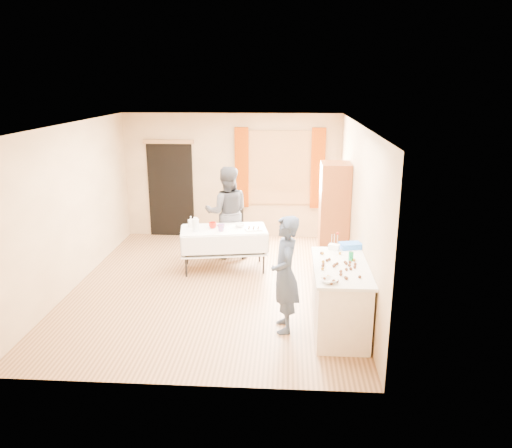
# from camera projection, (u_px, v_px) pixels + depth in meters

# --- Properties ---
(floor) EXTENTS (4.50, 5.50, 0.02)m
(floor) POSITION_uv_depth(u_px,v_px,m) (214.00, 287.00, 8.14)
(floor) COLOR #9E7047
(floor) RESTS_ON ground
(ceiling) EXTENTS (4.50, 5.50, 0.02)m
(ceiling) POSITION_uv_depth(u_px,v_px,m) (210.00, 124.00, 7.42)
(ceiling) COLOR white
(ceiling) RESTS_ON floor
(wall_back) EXTENTS (4.50, 0.02, 2.60)m
(wall_back) POSITION_uv_depth(u_px,v_px,m) (232.00, 176.00, 10.43)
(wall_back) COLOR tan
(wall_back) RESTS_ON floor
(wall_front) EXTENTS (4.50, 0.02, 2.60)m
(wall_front) POSITION_uv_depth(u_px,v_px,m) (172.00, 276.00, 5.13)
(wall_front) COLOR tan
(wall_front) RESTS_ON floor
(wall_left) EXTENTS (0.02, 5.50, 2.60)m
(wall_left) POSITION_uv_depth(u_px,v_px,m) (71.00, 207.00, 7.92)
(wall_left) COLOR tan
(wall_left) RESTS_ON floor
(wall_right) EXTENTS (0.02, 5.50, 2.60)m
(wall_right) POSITION_uv_depth(u_px,v_px,m) (358.00, 212.00, 7.64)
(wall_right) COLOR tan
(wall_right) RESTS_ON floor
(window_frame) EXTENTS (1.32, 0.06, 1.52)m
(window_frame) POSITION_uv_depth(u_px,v_px,m) (280.00, 168.00, 10.27)
(window_frame) COLOR olive
(window_frame) RESTS_ON wall_back
(window_pane) EXTENTS (1.20, 0.02, 1.40)m
(window_pane) POSITION_uv_depth(u_px,v_px,m) (280.00, 168.00, 10.26)
(window_pane) COLOR white
(window_pane) RESTS_ON wall_back
(curtain_left) EXTENTS (0.28, 0.06, 1.65)m
(curtain_left) POSITION_uv_depth(u_px,v_px,m) (242.00, 168.00, 10.27)
(curtain_left) COLOR #883000
(curtain_left) RESTS_ON wall_back
(curtain_right) EXTENTS (0.28, 0.06, 1.65)m
(curtain_right) POSITION_uv_depth(u_px,v_px,m) (318.00, 169.00, 10.17)
(curtain_right) COLOR #883000
(curtain_right) RESTS_ON wall_back
(doorway) EXTENTS (0.95, 0.04, 2.00)m
(doorway) POSITION_uv_depth(u_px,v_px,m) (171.00, 190.00, 10.56)
(doorway) COLOR black
(doorway) RESTS_ON floor
(door_lintel) EXTENTS (1.05, 0.06, 0.08)m
(door_lintel) POSITION_uv_depth(u_px,v_px,m) (168.00, 142.00, 10.25)
(door_lintel) COLOR olive
(door_lintel) RESTS_ON wall_back
(cabinet) EXTENTS (0.50, 0.60, 1.89)m
(cabinet) POSITION_uv_depth(u_px,v_px,m) (334.00, 216.00, 8.73)
(cabinet) COLOR brown
(cabinet) RESTS_ON floor
(counter) EXTENTS (0.71, 1.50, 0.91)m
(counter) POSITION_uv_depth(u_px,v_px,m) (340.00, 298.00, 6.64)
(counter) COLOR beige
(counter) RESTS_ON floor
(party_table) EXTENTS (1.60, 1.01, 0.75)m
(party_table) POSITION_uv_depth(u_px,v_px,m) (224.00, 245.00, 8.77)
(party_table) COLOR black
(party_table) RESTS_ON floor
(chair) EXTENTS (0.45, 0.45, 0.99)m
(chair) POSITION_uv_depth(u_px,v_px,m) (233.00, 237.00, 9.72)
(chair) COLOR black
(chair) RESTS_ON floor
(girl) EXTENTS (0.67, 0.51, 1.58)m
(girl) POSITION_uv_depth(u_px,v_px,m) (285.00, 274.00, 6.53)
(girl) COLOR #243049
(girl) RESTS_ON floor
(woman) EXTENTS (1.01, 0.87, 1.73)m
(woman) POSITION_uv_depth(u_px,v_px,m) (227.00, 212.00, 9.30)
(woman) COLOR black
(woman) RESTS_ON floor
(soda_can) EXTENTS (0.07, 0.07, 0.12)m
(soda_can) POSITION_uv_depth(u_px,v_px,m) (351.00, 256.00, 6.67)
(soda_can) COLOR #118949
(soda_can) RESTS_ON counter
(mixing_bowl) EXTENTS (0.33, 0.33, 0.05)m
(mixing_bowl) POSITION_uv_depth(u_px,v_px,m) (329.00, 281.00, 5.96)
(mixing_bowl) COLOR white
(mixing_bowl) RESTS_ON counter
(foam_block) EXTENTS (0.18, 0.15, 0.08)m
(foam_block) POSITION_uv_depth(u_px,v_px,m) (334.00, 247.00, 7.10)
(foam_block) COLOR white
(foam_block) RESTS_ON counter
(blue_basket) EXTENTS (0.34, 0.26, 0.08)m
(blue_basket) POSITION_uv_depth(u_px,v_px,m) (351.00, 246.00, 7.17)
(blue_basket) COLOR #2D76EE
(blue_basket) RESTS_ON counter
(pitcher) EXTENTS (0.12, 0.12, 0.22)m
(pitcher) POSITION_uv_depth(u_px,v_px,m) (196.00, 225.00, 8.50)
(pitcher) COLOR silver
(pitcher) RESTS_ON party_table
(cup_red) EXTENTS (0.18, 0.18, 0.11)m
(cup_red) POSITION_uv_depth(u_px,v_px,m) (213.00, 225.00, 8.70)
(cup_red) COLOR #B91506
(cup_red) RESTS_ON party_table
(cup_rainbow) EXTENTS (0.24, 0.24, 0.12)m
(cup_rainbow) POSITION_uv_depth(u_px,v_px,m) (221.00, 228.00, 8.52)
(cup_rainbow) COLOR red
(cup_rainbow) RESTS_ON party_table
(small_bowl) EXTENTS (0.25, 0.25, 0.05)m
(small_bowl) POSITION_uv_depth(u_px,v_px,m) (240.00, 225.00, 8.79)
(small_bowl) COLOR white
(small_bowl) RESTS_ON party_table
(pastry_tray) EXTENTS (0.32, 0.27, 0.02)m
(pastry_tray) POSITION_uv_depth(u_px,v_px,m) (254.00, 229.00, 8.61)
(pastry_tray) COLOR white
(pastry_tray) RESTS_ON party_table
(bottle) EXTENTS (0.16, 0.16, 0.19)m
(bottle) POSITION_uv_depth(u_px,v_px,m) (191.00, 222.00, 8.76)
(bottle) COLOR white
(bottle) RESTS_ON party_table
(cake_balls) EXTENTS (0.48, 1.12, 0.04)m
(cake_balls) POSITION_uv_depth(u_px,v_px,m) (338.00, 267.00, 6.39)
(cake_balls) COLOR #3F2314
(cake_balls) RESTS_ON counter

